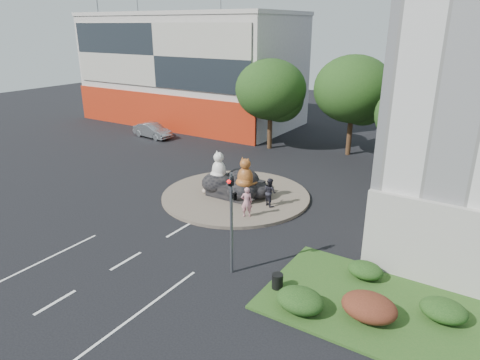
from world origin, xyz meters
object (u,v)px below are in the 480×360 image
(cat_white, at_px, (219,165))
(pedestrian_pink, at_px, (247,202))
(litter_bin, at_px, (277,281))
(cat_tabby, at_px, (245,172))
(pedestrian_dark, at_px, (270,192))
(parked_car, at_px, (153,131))
(kitten_calico, at_px, (206,186))
(kitten_white, at_px, (250,195))

(cat_white, bearing_deg, pedestrian_pink, -10.52)
(pedestrian_pink, distance_m, litter_bin, 7.48)
(cat_tabby, bearing_deg, pedestrian_pink, -59.52)
(pedestrian_dark, relative_size, parked_car, 0.40)
(cat_tabby, distance_m, pedestrian_dark, 2.05)
(pedestrian_pink, bearing_deg, kitten_calico, -57.22)
(pedestrian_pink, relative_size, pedestrian_dark, 1.02)
(cat_tabby, relative_size, parked_car, 0.45)
(pedestrian_dark, bearing_deg, cat_white, 26.53)
(parked_car, bearing_deg, cat_white, -115.52)
(kitten_white, height_order, pedestrian_pink, pedestrian_pink)
(cat_white, distance_m, parked_car, 17.65)
(cat_white, distance_m, cat_tabby, 2.30)
(kitten_white, relative_size, litter_bin, 1.26)
(cat_tabby, xyz_separation_m, kitten_calico, (-2.88, -0.39, -1.41))
(kitten_calico, xyz_separation_m, pedestrian_dark, (4.66, 0.49, 0.41))
(pedestrian_pink, bearing_deg, pedestrian_dark, -135.02)
(cat_white, bearing_deg, parked_car, 170.54)
(parked_car, height_order, litter_bin, parked_car)
(cat_white, height_order, pedestrian_dark, cat_white)
(cat_white, bearing_deg, pedestrian_dark, 19.79)
(litter_bin, bearing_deg, kitten_white, 128.50)
(pedestrian_dark, bearing_deg, cat_tabby, 32.23)
(kitten_white, xyz_separation_m, pedestrian_pink, (1.02, -2.07, 0.50))
(parked_car, relative_size, litter_bin, 6.69)
(kitten_calico, bearing_deg, cat_white, 85.92)
(cat_white, height_order, kitten_white, cat_white)
(kitten_calico, bearing_deg, pedestrian_pink, 16.28)
(cat_white, height_order, litter_bin, cat_white)
(cat_tabby, xyz_separation_m, pedestrian_dark, (1.78, 0.10, -1.00))
(cat_tabby, bearing_deg, pedestrian_dark, -0.17)
(kitten_calico, bearing_deg, parked_car, -176.63)
(pedestrian_pink, distance_m, parked_car, 21.99)
(pedestrian_pink, bearing_deg, kitten_white, -99.22)
(cat_white, height_order, pedestrian_pink, cat_white)
(cat_tabby, relative_size, pedestrian_dark, 1.11)
(kitten_calico, bearing_deg, litter_bin, 0.15)
(cat_white, relative_size, kitten_calico, 2.00)
(kitten_calico, height_order, litter_bin, kitten_calico)
(cat_tabby, height_order, kitten_calico, cat_tabby)
(kitten_calico, relative_size, parked_car, 0.22)
(pedestrian_pink, relative_size, parked_car, 0.41)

